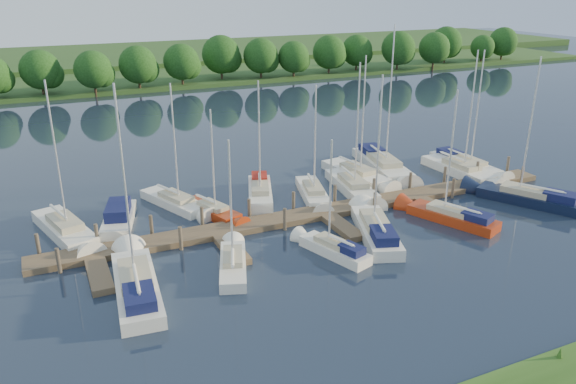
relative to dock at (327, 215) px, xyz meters
name	(u,v)px	position (x,y,z in m)	size (l,w,h in m)	color
ground	(384,262)	(0.00, -7.31, -0.20)	(260.00, 260.00, 0.00)	#1B2337
dock	(327,215)	(0.00, 0.00, 0.00)	(40.00, 6.00, 0.40)	#4C3B2B
mooring_pilings	(320,205)	(0.00, 1.13, 0.40)	(38.24, 2.84, 2.00)	#473D33
far_shore	(143,75)	(0.00, 67.69, 0.10)	(180.00, 30.00, 0.60)	#23471B
distant_hill	(119,56)	(0.00, 92.69, 0.50)	(220.00, 40.00, 1.40)	#375927
treeline	(141,63)	(-2.35, 54.84, 3.95)	(145.32, 9.08, 8.15)	#38281C
sailboat_n_0	(67,232)	(-17.23, 4.57, 0.09)	(3.84, 8.49, 10.90)	white
motorboat	(119,220)	(-13.79, 4.94, 0.17)	(3.32, 6.62, 1.86)	white
sailboat_n_2	(177,204)	(-9.25, 6.52, 0.07)	(4.07, 7.52, 9.69)	white
sailboat_n_3	(213,212)	(-7.27, 3.83, 0.07)	(3.27, 6.32, 8.18)	#9F2C0E
sailboat_n_4	(260,194)	(-2.89, 5.66, 0.13)	(3.85, 7.41, 9.66)	white
sailboat_n_5	(313,195)	(0.89, 3.90, 0.08)	(3.28, 7.23, 9.28)	white
sailboat_n_6	(353,189)	(4.43, 3.78, 0.08)	(3.02, 8.48, 10.76)	white
sailboat_n_7	(358,176)	(6.44, 6.31, 0.08)	(2.94, 8.58, 10.85)	white
sailboat_n_8	(383,166)	(9.74, 7.44, 0.14)	(4.04, 10.47, 13.09)	white
sailboat_n_9	(461,172)	(15.16, 3.43, 0.08)	(2.45, 8.74, 11.19)	white
sailboat_n_10	(467,166)	(16.81, 4.56, 0.11)	(2.23, 8.65, 10.91)	white
sailboat_s_0	(136,286)	(-14.31, -4.55, 0.14)	(2.88, 9.31, 11.82)	white
sailboat_s_1	(233,264)	(-8.62, -4.29, 0.07)	(3.17, 6.28, 8.19)	white
sailboat_s_2	(333,250)	(-2.36, -5.16, 0.12)	(2.86, 5.85, 7.70)	white
sailboat_s_3	(375,231)	(1.53, -3.92, 0.15)	(4.43, 8.55, 11.10)	white
sailboat_s_4	(449,217)	(7.63, -4.07, 0.12)	(4.12, 7.43, 9.67)	#9F2C0E
sailboat_s_5	(525,198)	(15.24, -3.70, 0.14)	(5.66, 8.53, 11.43)	black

